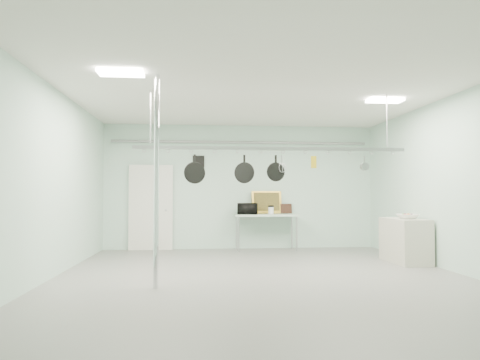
{
  "coord_description": "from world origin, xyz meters",
  "views": [
    {
      "loc": [
        -1.04,
        -7.07,
        1.39
      ],
      "look_at": [
        -0.3,
        1.0,
        1.67
      ],
      "focal_mm": 32.0,
      "sensor_mm": 36.0,
      "label": 1
    }
  ],
  "objects": [
    {
      "name": "floor",
      "position": [
        0.0,
        0.0,
        0.0
      ],
      "size": [
        8.0,
        8.0,
        0.0
      ],
      "primitive_type": "plane",
      "color": "gray",
      "rests_on": "ground"
    },
    {
      "name": "ceiling",
      "position": [
        0.0,
        0.0,
        3.19
      ],
      "size": [
        7.0,
        8.0,
        0.02
      ],
      "primitive_type": "cube",
      "color": "silver",
      "rests_on": "back_wall"
    },
    {
      "name": "back_wall",
      "position": [
        0.0,
        3.99,
        1.6
      ],
      "size": [
        7.0,
        0.02,
        3.2
      ],
      "primitive_type": "cube",
      "color": "silver",
      "rests_on": "floor"
    },
    {
      "name": "right_wall",
      "position": [
        3.49,
        0.0,
        1.6
      ],
      "size": [
        0.02,
        8.0,
        3.2
      ],
      "primitive_type": "cube",
      "color": "silver",
      "rests_on": "floor"
    },
    {
      "name": "door",
      "position": [
        -2.3,
        3.94,
        1.05
      ],
      "size": [
        1.1,
        0.1,
        2.2
      ],
      "primitive_type": "cube",
      "color": "silver",
      "rests_on": "floor"
    },
    {
      "name": "wall_vent",
      "position": [
        -1.1,
        3.97,
        2.25
      ],
      "size": [
        0.3,
        0.04,
        0.3
      ],
      "primitive_type": "cube",
      "color": "black",
      "rests_on": "back_wall"
    },
    {
      "name": "conduit_pipe",
      "position": [
        0.0,
        3.9,
        2.75
      ],
      "size": [
        6.6,
        0.07,
        0.07
      ],
      "primitive_type": "cylinder",
      "rotation": [
        0.0,
        1.57,
        0.0
      ],
      "color": "gray",
      "rests_on": "back_wall"
    },
    {
      "name": "chrome_pole",
      "position": [
        -1.7,
        -0.6,
        1.6
      ],
      "size": [
        0.08,
        0.08,
        3.2
      ],
      "primitive_type": "cylinder",
      "color": "silver",
      "rests_on": "floor"
    },
    {
      "name": "prep_table",
      "position": [
        0.6,
        3.6,
        0.83
      ],
      "size": [
        1.6,
        0.7,
        0.91
      ],
      "color": "silver",
      "rests_on": "floor"
    },
    {
      "name": "side_cabinet",
      "position": [
        3.15,
        1.4,
        0.45
      ],
      "size": [
        0.6,
        1.2,
        0.9
      ],
      "primitive_type": "cube",
      "color": "beige",
      "rests_on": "floor"
    },
    {
      "name": "pot_rack",
      "position": [
        0.2,
        0.3,
        2.23
      ],
      "size": [
        4.8,
        0.06,
        1.0
      ],
      "color": "#B7B7BC",
      "rests_on": "ceiling"
    },
    {
      "name": "light_panel_left",
      "position": [
        -2.2,
        -0.8,
        3.16
      ],
      "size": [
        0.65,
        0.3,
        0.05
      ],
      "primitive_type": "cube",
      "color": "white",
      "rests_on": "ceiling"
    },
    {
      "name": "light_panel_right",
      "position": [
        2.4,
        0.6,
        3.16
      ],
      "size": [
        0.65,
        0.3,
        0.05
      ],
      "primitive_type": "cube",
      "color": "white",
      "rests_on": "ceiling"
    },
    {
      "name": "microwave",
      "position": [
        0.12,
        3.55,
        1.04
      ],
      "size": [
        0.53,
        0.39,
        0.28
      ],
      "primitive_type": "imported",
      "rotation": [
        0.0,
        0.0,
        3.03
      ],
      "color": "black",
      "rests_on": "prep_table"
    },
    {
      "name": "coffee_canister",
      "position": [
        0.71,
        3.48,
        1.0
      ],
      "size": [
        0.17,
        0.17,
        0.18
      ],
      "primitive_type": "cylinder",
      "rotation": [
        0.0,
        0.0,
        -0.31
      ],
      "color": "white",
      "rests_on": "prep_table"
    },
    {
      "name": "painting_large",
      "position": [
        0.66,
        3.9,
        1.2
      ],
      "size": [
        0.79,
        0.19,
        0.58
      ],
      "primitive_type": "cube",
      "rotation": [
        -0.14,
        0.0,
        0.08
      ],
      "color": "gold",
      "rests_on": "prep_table"
    },
    {
      "name": "painting_small",
      "position": [
        1.17,
        3.9,
        1.03
      ],
      "size": [
        0.31,
        0.11,
        0.25
      ],
      "primitive_type": "cube",
      "rotation": [
        -0.17,
        0.0,
        0.08
      ],
      "color": "#311B11",
      "rests_on": "prep_table"
    },
    {
      "name": "fruit_bowl",
      "position": [
        3.14,
        1.25,
        0.95
      ],
      "size": [
        0.43,
        0.43,
        0.1
      ],
      "primitive_type": "imported",
      "rotation": [
        0.0,
        0.0,
        0.04
      ],
      "color": "white",
      "rests_on": "side_cabinet"
    },
    {
      "name": "skillet_left",
      "position": [
        -1.14,
        0.3,
        1.83
      ],
      "size": [
        0.37,
        0.16,
        0.51
      ],
      "primitive_type": null,
      "rotation": [
        0.0,
        0.0,
        0.27
      ],
      "color": "black",
      "rests_on": "pot_rack"
    },
    {
      "name": "skillet_mid",
      "position": [
        -0.29,
        0.3,
        1.84
      ],
      "size": [
        0.35,
        0.21,
        0.5
      ],
      "primitive_type": null,
      "rotation": [
        0.0,
        0.0,
        -0.44
      ],
      "color": "black",
      "rests_on": "pot_rack"
    },
    {
      "name": "skillet_right",
      "position": [
        0.27,
        0.3,
        1.85
      ],
      "size": [
        0.34,
        0.12,
        0.46
      ],
      "primitive_type": null,
      "rotation": [
        0.0,
        0.0,
        0.19
      ],
      "color": "black",
      "rests_on": "pot_rack"
    },
    {
      "name": "whisk",
      "position": [
        0.38,
        0.3,
        1.91
      ],
      "size": [
        0.19,
        0.19,
        0.34
      ],
      "primitive_type": null,
      "rotation": [
        0.0,
        0.0,
        0.18
      ],
      "color": "#BCBBC0",
      "rests_on": "pot_rack"
    },
    {
      "name": "grater",
      "position": [
        0.95,
        0.3,
        1.97
      ],
      "size": [
        0.1,
        0.04,
        0.23
      ],
      "primitive_type": null,
      "rotation": [
        0.0,
        0.0,
        0.26
      ],
      "color": "yellow",
      "rests_on": "pot_rack"
    },
    {
      "name": "saucepan",
      "position": [
        1.87,
        0.3,
        1.96
      ],
      "size": [
        0.16,
        0.13,
        0.25
      ],
      "primitive_type": null,
      "rotation": [
        0.0,
        0.0,
        0.42
      ],
      "color": "#A9A9AE",
      "rests_on": "pot_rack"
    },
    {
      "name": "fruit_cluster",
      "position": [
        3.14,
        1.25,
        0.99
      ],
      "size": [
        0.24,
        0.24,
        0.09
      ],
      "primitive_type": null,
      "color": "maroon",
      "rests_on": "fruit_bowl"
    }
  ]
}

